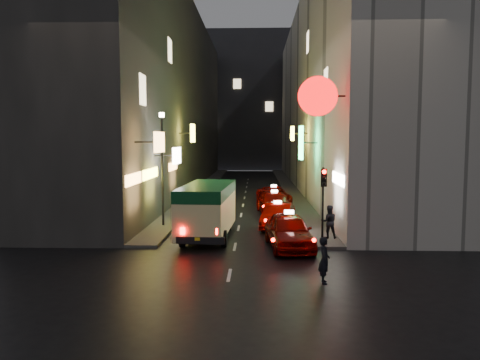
# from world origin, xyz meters

# --- Properties ---
(ground) EXTENTS (120.00, 120.00, 0.00)m
(ground) POSITION_xyz_m (0.00, 0.00, 0.00)
(ground) COLOR black
(ground) RESTS_ON ground
(building_left) EXTENTS (7.40, 52.00, 18.00)m
(building_left) POSITION_xyz_m (-8.00, 33.99, 9.00)
(building_left) COLOR #3B3936
(building_left) RESTS_ON ground
(building_right) EXTENTS (8.15, 52.00, 18.00)m
(building_right) POSITION_xyz_m (8.00, 33.99, 9.00)
(building_right) COLOR beige
(building_right) RESTS_ON ground
(building_far) EXTENTS (30.00, 10.00, 22.00)m
(building_far) POSITION_xyz_m (0.00, 66.00, 11.00)
(building_far) COLOR #2F2F33
(building_far) RESTS_ON ground
(sidewalk_left) EXTENTS (1.50, 52.00, 0.15)m
(sidewalk_left) POSITION_xyz_m (-4.25, 34.00, 0.07)
(sidewalk_left) COLOR #413E3C
(sidewalk_left) RESTS_ON ground
(sidewalk_right) EXTENTS (1.50, 52.00, 0.15)m
(sidewalk_right) POSITION_xyz_m (4.25, 34.00, 0.07)
(sidewalk_right) COLOR #413E3C
(sidewalk_right) RESTS_ON ground
(minibus) EXTENTS (2.53, 6.34, 2.68)m
(minibus) POSITION_xyz_m (-1.45, 10.39, 1.69)
(minibus) COLOR #F6EC99
(minibus) RESTS_ON ground
(taxi_near) EXTENTS (2.93, 5.94, 1.99)m
(taxi_near) POSITION_xyz_m (2.45, 8.33, 0.91)
(taxi_near) COLOR #6E0400
(taxi_near) RESTS_ON ground
(taxi_second) EXTENTS (2.87, 5.28, 1.76)m
(taxi_second) POSITION_xyz_m (2.16, 13.13, 0.80)
(taxi_second) COLOR #6E0400
(taxi_second) RESTS_ON ground
(taxi_third) EXTENTS (2.74, 5.50, 1.85)m
(taxi_third) POSITION_xyz_m (2.18, 17.93, 0.84)
(taxi_third) COLOR #6E0400
(taxi_third) RESTS_ON ground
(taxi_far) EXTENTS (2.59, 5.05, 1.71)m
(taxi_far) POSITION_xyz_m (2.32, 22.73, 0.77)
(taxi_far) COLOR #6E0400
(taxi_far) RESTS_ON ground
(pedestrian_crossing) EXTENTS (0.39, 0.60, 1.82)m
(pedestrian_crossing) POSITION_xyz_m (3.30, 3.18, 0.91)
(pedestrian_crossing) COLOR black
(pedestrian_crossing) RESTS_ON ground
(pedestrian_sidewalk) EXTENTS (0.69, 0.43, 1.81)m
(pedestrian_sidewalk) POSITION_xyz_m (4.49, 9.87, 1.06)
(pedestrian_sidewalk) COLOR black
(pedestrian_sidewalk) RESTS_ON sidewalk_right
(traffic_light) EXTENTS (0.26, 0.43, 3.50)m
(traffic_light) POSITION_xyz_m (4.00, 8.47, 2.69)
(traffic_light) COLOR black
(traffic_light) RESTS_ON sidewalk_right
(lamp_post) EXTENTS (0.28, 0.28, 6.22)m
(lamp_post) POSITION_xyz_m (-4.20, 13.00, 3.72)
(lamp_post) COLOR black
(lamp_post) RESTS_ON sidewalk_left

